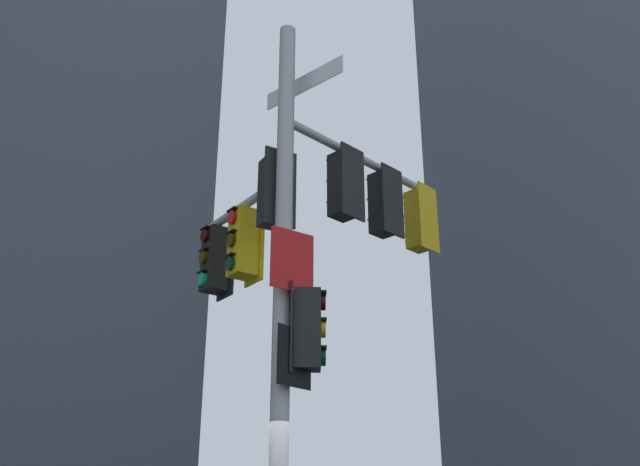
# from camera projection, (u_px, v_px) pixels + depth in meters

# --- Properties ---
(building_mid_block) EXTENTS (15.44, 15.44, 40.83)m
(building_mid_block) POSITION_uv_depth(u_px,v_px,m) (6.00, 72.00, 32.22)
(building_mid_block) COLOR #4C5460
(building_mid_block) RESTS_ON ground
(signal_pole_assembly) EXTENTS (3.70, 2.74, 8.15)m
(signal_pole_assembly) POSITION_uv_depth(u_px,v_px,m) (306.00, 249.00, 9.87)
(signal_pole_assembly) COLOR #B2B2B5
(signal_pole_assembly) RESTS_ON ground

